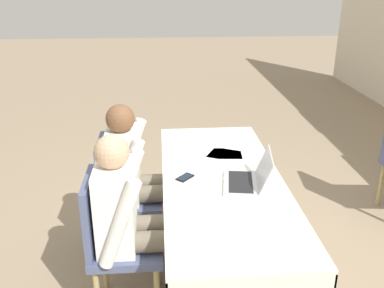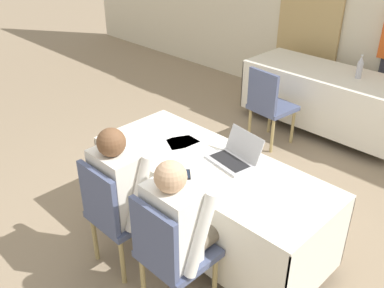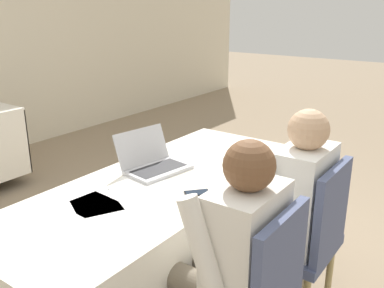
# 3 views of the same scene
# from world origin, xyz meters

# --- Properties ---
(conference_table_near) EXTENTS (1.97, 0.79, 0.75)m
(conference_table_near) POSITION_xyz_m (0.00, 0.00, 0.57)
(conference_table_near) COLOR white
(conference_table_near) RESTS_ON ground_plane
(laptop) EXTENTS (0.39, 0.34, 0.22)m
(laptop) POSITION_xyz_m (0.11, 0.15, 0.79)
(laptop) COLOR #B7B7BC
(laptop) RESTS_ON conference_table_near
(cell_phone) EXTENTS (0.14, 0.13, 0.01)m
(cell_phone) POSITION_xyz_m (-0.02, -0.25, 0.75)
(cell_phone) COLOR black
(cell_phone) RESTS_ON conference_table_near
(paper_beside_laptop) EXTENTS (0.24, 0.31, 0.00)m
(paper_beside_laptop) POSITION_xyz_m (-0.41, 0.05, 0.75)
(paper_beside_laptop) COLOR white
(paper_beside_laptop) RESTS_ON conference_table_near
(paper_centre_table) EXTENTS (0.32, 0.36, 0.00)m
(paper_centre_table) POSITION_xyz_m (-0.38, 0.10, 0.75)
(paper_centre_table) COLOR white
(paper_centre_table) RESTS_ON conference_table_near
(paper_left_edge) EXTENTS (0.30, 0.35, 0.00)m
(paper_left_edge) POSITION_xyz_m (-0.10, 0.05, 0.75)
(paper_left_edge) COLOR white
(paper_left_edge) RESTS_ON conference_table_near
(chair_near_right) EXTENTS (0.44, 0.44, 0.92)m
(chair_near_right) POSITION_xyz_m (0.29, -0.70, 0.51)
(chair_near_right) COLOR tan
(chair_near_right) RESTS_ON ground_plane
(person_checkered_shirt) EXTENTS (0.50, 0.52, 1.18)m
(person_checkered_shirt) POSITION_xyz_m (-0.29, -0.60, 0.67)
(person_checkered_shirt) COLOR #665B4C
(person_checkered_shirt) RESTS_ON ground_plane
(person_white_shirt) EXTENTS (0.50, 0.52, 1.18)m
(person_white_shirt) POSITION_xyz_m (0.29, -0.60, 0.67)
(person_white_shirt) COLOR #665B4C
(person_white_shirt) RESTS_ON ground_plane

